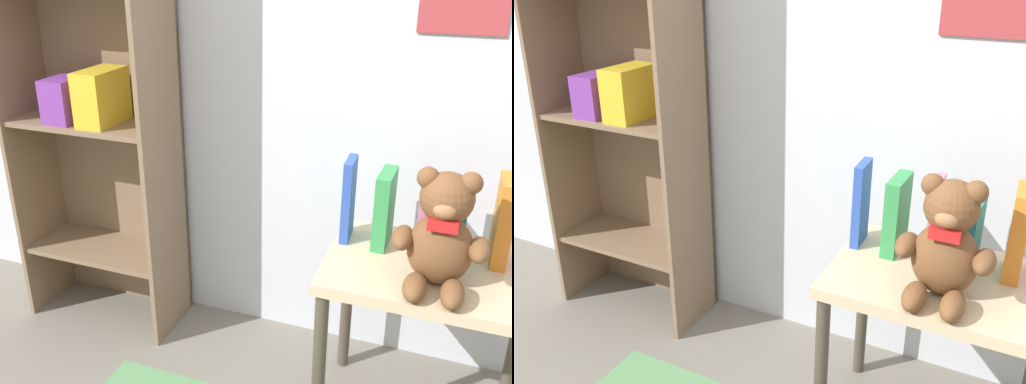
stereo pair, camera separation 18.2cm
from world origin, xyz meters
The scene contains 9 objects.
wall_back centered at (0.00, 1.31, 1.25)m, with size 4.80×0.07×2.50m.
bookshelf_side centered at (-0.97, 1.14, 0.94)m, with size 0.62×0.30×1.66m.
display_table centered at (0.31, 0.93, 0.49)m, with size 0.62×0.44×0.58m.
teddy_bear centered at (0.32, 0.83, 0.73)m, with size 0.25×0.23×0.33m.
book_standing_blue centered at (0.03, 1.02, 0.71)m, with size 0.03×0.11×0.26m, color #2D51B7.
book_standing_green centered at (0.14, 1.01, 0.70)m, with size 0.04×0.14×0.24m, color #33934C.
book_standing_pink centered at (0.25, 1.01, 0.71)m, with size 0.02×0.11×0.25m, color #D17093.
book_standing_teal centered at (0.36, 1.01, 0.68)m, with size 0.03×0.15×0.20m, color teal.
book_standing_orange centered at (0.47, 1.03, 0.71)m, with size 0.04×0.14×0.26m, color orange.
Camera 2 is at (0.50, -0.52, 1.43)m, focal length 40.00 mm.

